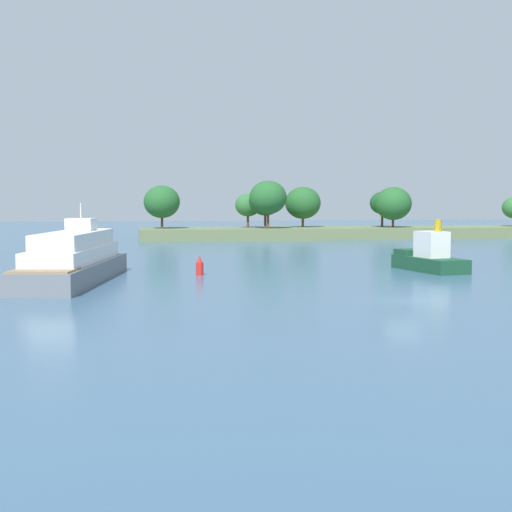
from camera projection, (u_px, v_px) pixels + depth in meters
The scene contains 6 objects.
ground_plane at pixel (403, 301), 49.75m from camera, with size 400.00×400.00×0.00m, color #3D607F.
treeline_island at pixel (327, 221), 131.74m from camera, with size 75.91×14.56×10.60m.
fishing_skiff at pixel (98, 261), 78.55m from camera, with size 3.20×3.98×1.02m.
tugboat at pixel (429, 257), 70.95m from camera, with size 4.97×9.43×5.18m.
white_riverboat at pixel (74, 260), 61.40m from camera, with size 8.79×21.87×6.83m.
channel_buoy_red at pixel (200, 267), 66.79m from camera, with size 0.70×0.70×1.90m.
Camera 1 is at (-18.58, -46.88, 7.01)m, focal length 49.70 mm.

